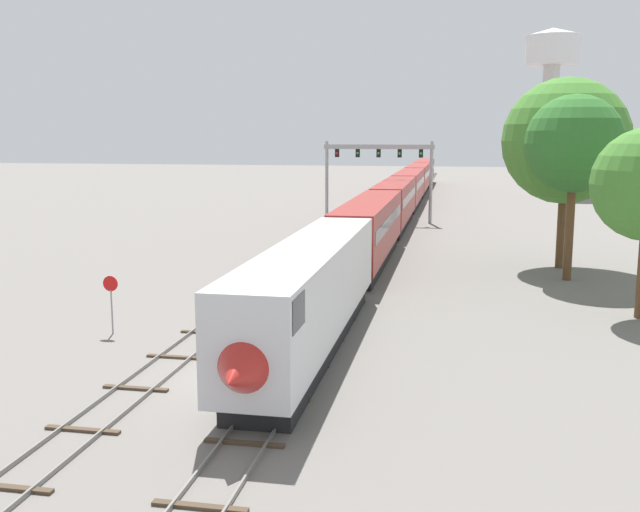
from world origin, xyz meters
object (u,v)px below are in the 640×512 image
stop_sign (111,296)px  trackside_tree_mid (574,144)px  passenger_train (403,194)px  signal_gantry (378,163)px  water_tower (552,68)px  trackside_tree_right (566,141)px

stop_sign → trackside_tree_mid: trackside_tree_mid is taller
passenger_train → signal_gantry: size_ratio=10.95×
passenger_train → signal_gantry: (-2.25, -7.14, 3.89)m
signal_gantry → water_tower: bearing=62.3°
stop_sign → trackside_tree_mid: bearing=37.2°
stop_sign → trackside_tree_right: size_ratio=0.21×
passenger_train → signal_gantry: 8.44m
trackside_tree_mid → signal_gantry: bearing=118.2°
passenger_train → stop_sign: size_ratio=46.02×
water_tower → trackside_tree_right: bearing=-95.6°
passenger_train → stop_sign: bearing=-100.3°
trackside_tree_right → stop_sign: bearing=-136.5°
trackside_tree_mid → trackside_tree_right: 4.58m
water_tower → trackside_tree_right: (-6.68, -68.47, -10.90)m
signal_gantry → trackside_tree_mid: size_ratio=0.99×
passenger_train → trackside_tree_mid: bearing=-69.6°
passenger_train → water_tower: water_tower is taller
passenger_train → water_tower: 45.03m
water_tower → trackside_tree_mid: water_tower is taller
signal_gantry → trackside_tree_right: 29.99m
water_tower → trackside_tree_right: 69.66m
trackside_tree_mid → passenger_train: bearing=110.4°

